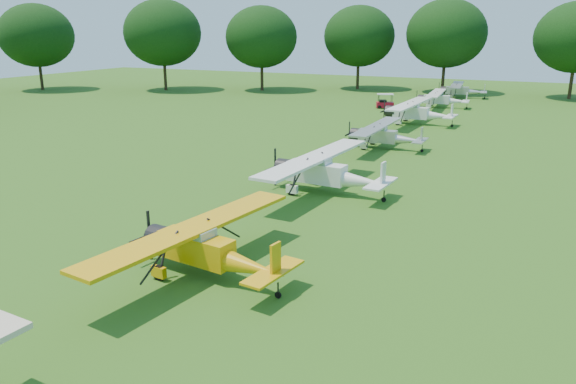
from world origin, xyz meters
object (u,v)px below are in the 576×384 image
at_px(aircraft_2, 206,247).
at_px(golf_cart, 385,103).
at_px(aircraft_4, 384,134).
at_px(aircraft_7, 461,89).
at_px(aircraft_3, 325,171).
at_px(aircraft_5, 416,111).
at_px(aircraft_6, 441,98).

height_order(aircraft_2, golf_cart, aircraft_2).
xyz_separation_m(aircraft_4, aircraft_7, (0.42, 35.97, 0.02)).
relative_size(aircraft_3, aircraft_7, 1.15).
height_order(aircraft_7, golf_cart, aircraft_7).
bearing_deg(aircraft_7, aircraft_5, -96.96).
relative_size(aircraft_5, aircraft_6, 1.16).
distance_m(aircraft_6, golf_cart, 6.57).
distance_m(aircraft_2, aircraft_5, 37.63).
distance_m(aircraft_6, aircraft_7, 10.78).
bearing_deg(aircraft_3, aircraft_6, 95.32).
xyz_separation_m(aircraft_5, golf_cart, (-5.78, 9.76, -0.73)).
bearing_deg(aircraft_7, aircraft_3, -95.46).
bearing_deg(aircraft_3, golf_cart, 104.66).
distance_m(aircraft_3, golf_cart, 35.82).
height_order(aircraft_3, aircraft_6, aircraft_3).
xyz_separation_m(aircraft_3, golf_cart, (-6.34, 35.24, -0.75)).
bearing_deg(aircraft_3, aircraft_7, 94.33).
xyz_separation_m(aircraft_3, aircraft_7, (0.11, 49.09, -0.17)).
xyz_separation_m(aircraft_5, aircraft_6, (-0.02, 12.85, -0.18)).
xyz_separation_m(aircraft_4, aircraft_5, (-0.25, 12.36, 0.17)).
bearing_deg(aircraft_4, aircraft_3, -88.13).
bearing_deg(golf_cart, aircraft_7, 42.93).
height_order(aircraft_5, golf_cart, aircraft_5).
bearing_deg(aircraft_2, aircraft_6, 99.05).
relative_size(aircraft_5, golf_cart, 5.09).
distance_m(aircraft_5, golf_cart, 11.37).
bearing_deg(aircraft_5, aircraft_7, 91.05).
relative_size(aircraft_4, aircraft_6, 1.00).
height_order(aircraft_2, aircraft_5, aircraft_5).
xyz_separation_m(aircraft_2, aircraft_4, (-0.34, 25.27, -0.08)).
bearing_deg(golf_cart, aircraft_5, -81.45).
height_order(aircraft_2, aircraft_7, aircraft_2).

